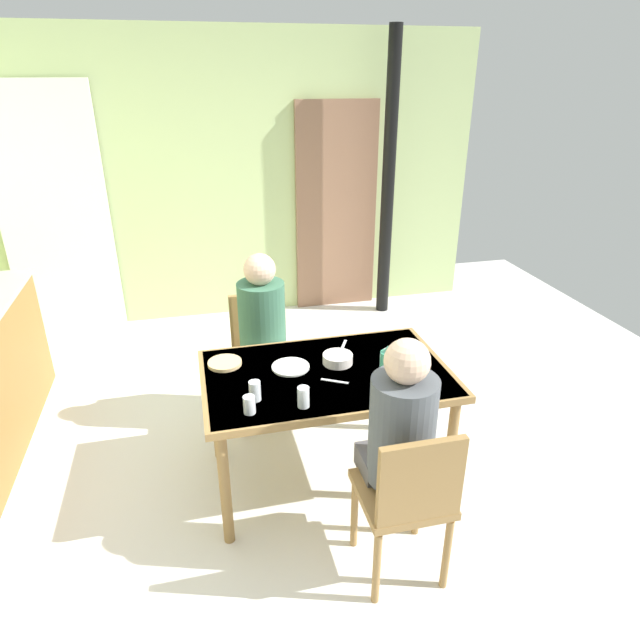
# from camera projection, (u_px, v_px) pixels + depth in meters

# --- Properties ---
(ground_plane) EXTENTS (6.97, 6.97, 0.00)m
(ground_plane) POSITION_uv_depth(u_px,v_px,m) (292.00, 482.00, 3.26)
(ground_plane) COLOR silver
(wall_back) EXTENTS (4.67, 0.10, 2.60)m
(wall_back) POSITION_uv_depth(u_px,v_px,m) (234.00, 181.00, 5.09)
(wall_back) COLOR #B0C584
(wall_back) RESTS_ON ground_plane
(door_wooden) EXTENTS (0.80, 0.05, 2.00)m
(door_wooden) POSITION_uv_depth(u_px,v_px,m) (336.00, 209.00, 5.35)
(door_wooden) COLOR #886048
(door_wooden) RESTS_ON ground_plane
(stove_pipe_column) EXTENTS (0.12, 0.12, 2.60)m
(stove_pipe_column) POSITION_uv_depth(u_px,v_px,m) (388.00, 181.00, 5.08)
(stove_pipe_column) COLOR black
(stove_pipe_column) RESTS_ON ground_plane
(curtain_panel) EXTENTS (0.90, 0.03, 2.18)m
(curtain_panel) POSITION_uv_depth(u_px,v_px,m) (55.00, 215.00, 4.75)
(curtain_panel) COLOR white
(curtain_panel) RESTS_ON ground_plane
(dining_table) EXTENTS (1.36, 0.85, 0.72)m
(dining_table) POSITION_uv_depth(u_px,v_px,m) (326.00, 384.00, 3.03)
(dining_table) COLOR olive
(dining_table) RESTS_ON ground_plane
(chair_near_diner) EXTENTS (0.40, 0.40, 0.87)m
(chair_near_diner) POSITION_uv_depth(u_px,v_px,m) (408.00, 496.00, 2.45)
(chair_near_diner) COLOR olive
(chair_near_diner) RESTS_ON ground_plane
(chair_far_diner) EXTENTS (0.40, 0.40, 0.87)m
(chair_far_diner) POSITION_uv_depth(u_px,v_px,m) (261.00, 350.00, 3.73)
(chair_far_diner) COLOR olive
(chair_far_diner) RESTS_ON ground_plane
(person_near_diner) EXTENTS (0.30, 0.37, 0.77)m
(person_near_diner) POSITION_uv_depth(u_px,v_px,m) (401.00, 426.00, 2.45)
(person_near_diner) COLOR #555357
(person_near_diner) RESTS_ON ground_plane
(person_far_diner) EXTENTS (0.30, 0.37, 0.77)m
(person_far_diner) POSITION_uv_depth(u_px,v_px,m) (262.00, 320.00, 3.49)
(person_far_diner) COLOR #2E5C51
(person_far_diner) RESTS_ON ground_plane
(water_bottle_green_near) EXTENTS (0.07, 0.07, 0.31)m
(water_bottle_green_near) POSITION_uv_depth(u_px,v_px,m) (386.00, 375.00, 2.69)
(water_bottle_green_near) COLOR #398D6C
(water_bottle_green_near) RESTS_ON dining_table
(serving_bowl_center) EXTENTS (0.17, 0.17, 0.05)m
(serving_bowl_center) POSITION_uv_depth(u_px,v_px,m) (338.00, 359.00, 3.09)
(serving_bowl_center) COLOR silver
(serving_bowl_center) RESTS_ON dining_table
(dinner_plate_near_left) EXTENTS (0.21, 0.21, 0.01)m
(dinner_plate_near_left) POSITION_uv_depth(u_px,v_px,m) (291.00, 367.00, 3.05)
(dinner_plate_near_left) COLOR white
(dinner_plate_near_left) RESTS_ON dining_table
(dinner_plate_near_right) EXTENTS (0.19, 0.19, 0.01)m
(dinner_plate_near_right) POSITION_uv_depth(u_px,v_px,m) (399.00, 354.00, 3.18)
(dinner_plate_near_right) COLOR white
(dinner_plate_near_right) RESTS_ON dining_table
(dinner_plate_far_center) EXTENTS (0.22, 0.22, 0.01)m
(dinner_plate_far_center) POSITION_uv_depth(u_px,v_px,m) (411.00, 381.00, 2.91)
(dinner_plate_far_center) COLOR white
(dinner_plate_far_center) RESTS_ON dining_table
(drinking_glass_by_near_diner) EXTENTS (0.06, 0.06, 0.10)m
(drinking_glass_by_near_diner) POSITION_uv_depth(u_px,v_px,m) (255.00, 391.00, 2.73)
(drinking_glass_by_near_diner) COLOR silver
(drinking_glass_by_near_diner) RESTS_ON dining_table
(drinking_glass_by_far_diner) EXTENTS (0.06, 0.06, 0.11)m
(drinking_glass_by_far_diner) POSITION_uv_depth(u_px,v_px,m) (303.00, 397.00, 2.68)
(drinking_glass_by_far_diner) COLOR silver
(drinking_glass_by_far_diner) RESTS_ON dining_table
(drinking_glass_spare_center) EXTENTS (0.06, 0.06, 0.09)m
(drinking_glass_spare_center) POSITION_uv_depth(u_px,v_px,m) (249.00, 405.00, 2.63)
(drinking_glass_spare_center) COLOR silver
(drinking_glass_spare_center) RESTS_ON dining_table
(bread_plate_sliced) EXTENTS (0.19, 0.19, 0.02)m
(bread_plate_sliced) POSITION_uv_depth(u_px,v_px,m) (225.00, 363.00, 3.08)
(bread_plate_sliced) COLOR #DBB77A
(bread_plate_sliced) RESTS_ON dining_table
(cutlery_knife_near) EXTENTS (0.08, 0.14, 0.00)m
(cutlery_knife_near) POSITION_uv_depth(u_px,v_px,m) (343.00, 346.00, 3.29)
(cutlery_knife_near) COLOR silver
(cutlery_knife_near) RESTS_ON dining_table
(cutlery_fork_near) EXTENTS (0.14, 0.09, 0.00)m
(cutlery_fork_near) POSITION_uv_depth(u_px,v_px,m) (335.00, 381.00, 2.91)
(cutlery_fork_near) COLOR silver
(cutlery_fork_near) RESTS_ON dining_table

